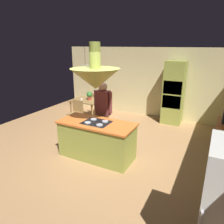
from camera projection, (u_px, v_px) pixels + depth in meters
name	position (u px, v px, depth m)	size (l,w,h in m)	color
ground	(101.00, 153.00, 5.35)	(8.16, 8.16, 0.00)	#AD7F51
wall_back	(147.00, 82.00, 7.87)	(6.80, 0.10, 2.55)	beige
kitchen_island	(97.00, 140.00, 5.04)	(1.83, 0.82, 0.92)	#939E42
oven_tower	(174.00, 93.00, 7.10)	(0.66, 0.62, 2.14)	#939E42
dining_table	(87.00, 103.00, 7.49)	(1.03, 0.83, 0.76)	olive
person_at_island	(103.00, 110.00, 5.54)	(0.53, 0.23, 1.73)	tan
range_hood	(95.00, 77.00, 4.57)	(1.10, 1.10, 1.00)	#939E42
pendant_light_over_table	(85.00, 68.00, 7.12)	(0.32, 0.32, 0.82)	beige
chair_facing_island	(76.00, 111.00, 7.00)	(0.40, 0.40, 0.87)	olive
chair_by_back_wall	(96.00, 102.00, 8.08)	(0.40, 0.40, 0.87)	olive
potted_plant_on_table	(89.00, 95.00, 7.38)	(0.20, 0.20, 0.30)	#99382D
cup_on_table	(82.00, 100.00, 7.30)	(0.07, 0.07, 0.09)	white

